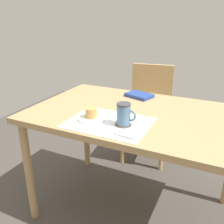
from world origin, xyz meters
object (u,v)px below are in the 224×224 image
Objects in this scene: pastry at (91,113)px; coffee_mug at (124,114)px; wooden_chair at (149,108)px; small_book at (139,95)px; dining_table at (136,124)px; pastry_plate at (91,118)px.

coffee_mug reaches higher than pastry.
wooden_chair reaches higher than small_book.
dining_table is 8.29× the size of pastry_plate.
small_book is at bearing 100.79° from coffee_mug.
dining_table is 1.48× the size of wooden_chair.
dining_table is 19.58× the size of pastry.
pastry is 0.20m from coffee_mug.
pastry reaches higher than dining_table.
wooden_chair reaches higher than pastry_plate.
pastry is 0.52m from small_book.
pastry is (-0.18, -0.22, 0.12)m from dining_table.
small_book reaches higher than dining_table.
dining_table is at bearing 50.78° from pastry.
coffee_mug reaches higher than small_book.
coffee_mug is at bearing -62.08° from small_book.
coffee_mug is (0.17, -1.01, 0.34)m from wooden_chair.
coffee_mug is at bearing -87.00° from dining_table.
small_book is at bearing 106.54° from dining_table.
pastry reaches higher than pastry_plate.
pastry is (-0.02, -1.02, 0.31)m from wooden_chair.
pastry_plate is 1.32× the size of coffee_mug.
pastry is at bearing -178.47° from coffee_mug.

